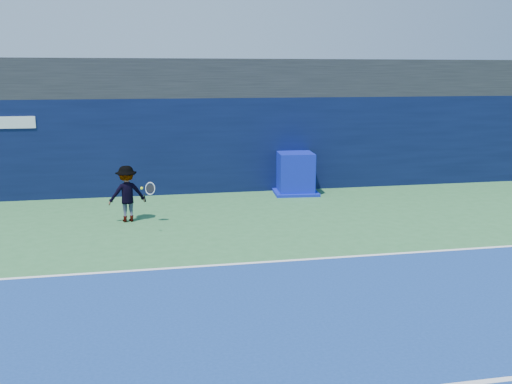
# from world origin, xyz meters

# --- Properties ---
(ground) EXTENTS (80.00, 80.00, 0.00)m
(ground) POSITION_xyz_m (0.00, 0.00, 0.00)
(ground) COLOR #32703C
(ground) RESTS_ON ground
(baseline) EXTENTS (24.00, 0.10, 0.01)m
(baseline) POSITION_xyz_m (0.00, 3.00, 0.01)
(baseline) COLOR white
(baseline) RESTS_ON ground
(stadium_band) EXTENTS (36.00, 3.00, 1.20)m
(stadium_band) POSITION_xyz_m (0.00, 11.50, 3.60)
(stadium_band) COLOR black
(stadium_band) RESTS_ON back_wall_assembly
(back_wall_assembly) EXTENTS (36.00, 1.03, 3.00)m
(back_wall_assembly) POSITION_xyz_m (-0.00, 10.50, 1.50)
(back_wall_assembly) COLOR black
(back_wall_assembly) RESTS_ON ground
(equipment_cart) EXTENTS (1.48, 1.48, 1.31)m
(equipment_cart) POSITION_xyz_m (3.04, 9.48, 0.60)
(equipment_cart) COLOR #0B16A1
(equipment_cart) RESTS_ON ground
(tennis_player) EXTENTS (1.24, 0.73, 1.45)m
(tennis_player) POSITION_xyz_m (-2.13, 6.92, 0.73)
(tennis_player) COLOR white
(tennis_player) RESTS_ON ground
(tennis_ball) EXTENTS (0.06, 0.06, 0.06)m
(tennis_ball) POSITION_xyz_m (-1.74, 5.48, 1.14)
(tennis_ball) COLOR yellow
(tennis_ball) RESTS_ON ground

